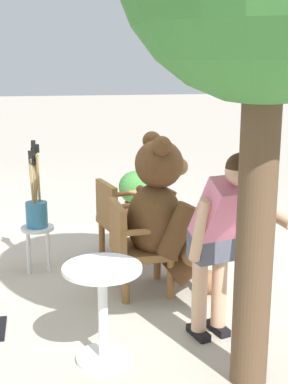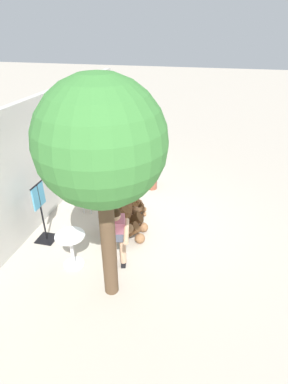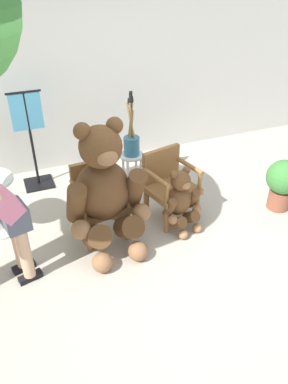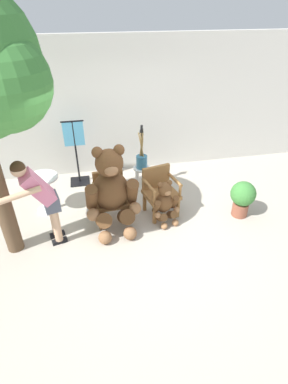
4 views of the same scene
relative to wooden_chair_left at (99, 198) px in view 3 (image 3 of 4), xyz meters
The scene contains 10 objects.
ground_plane 0.84m from the wooden_chair_left, 50.03° to the right, with size 60.00×60.00×0.00m, color #B2A899.
back_wall 2.13m from the wooden_chair_left, 76.43° to the left, with size 10.00×0.16×2.80m, color beige.
wooden_chair_left is the anchor object (origin of this frame).
wooden_chair_right 0.88m from the wooden_chair_left, ahead, with size 0.66×0.63×0.86m.
teddy_bear_large 0.37m from the wooden_chair_left, 88.31° to the right, with size 0.89×0.86×1.48m.
teddy_bear_small 0.95m from the wooden_chair_left, 17.37° to the right, with size 0.49×0.49×0.79m.
white_stool 1.16m from the wooden_chair_left, 50.67° to the left, with size 0.34×0.34×0.46m.
brush_bucket 1.17m from the wooden_chair_left, 50.66° to the left, with size 0.22×0.22×0.89m.
potted_plant 2.32m from the wooden_chair_left, ahead, with size 0.44×0.44×0.68m.
clothing_display_stand 1.49m from the wooden_chair_left, 111.38° to the left, with size 0.44×0.40×1.36m.
Camera 3 is at (-1.29, -2.95, 2.84)m, focal length 35.00 mm.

